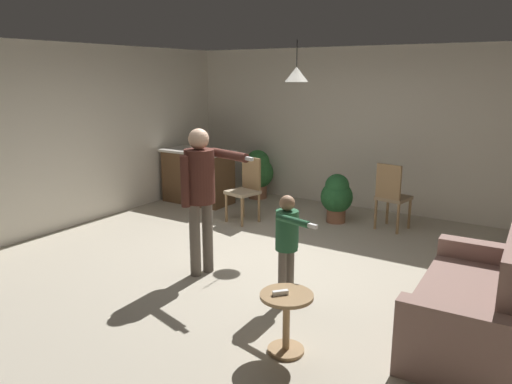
# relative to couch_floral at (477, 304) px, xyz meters

# --- Properties ---
(ground) EXTENTS (7.68, 7.68, 0.00)m
(ground) POSITION_rel_couch_floral_xyz_m (-2.57, 0.46, -0.33)
(ground) COLOR #B2A893
(wall_back) EXTENTS (6.40, 0.10, 2.70)m
(wall_back) POSITION_rel_couch_floral_xyz_m (-2.57, 3.66, 1.02)
(wall_back) COLOR silver
(wall_back) RESTS_ON ground
(wall_left) EXTENTS (0.10, 6.40, 2.70)m
(wall_left) POSITION_rel_couch_floral_xyz_m (-5.77, 0.46, 1.02)
(wall_left) COLOR silver
(wall_left) RESTS_ON ground
(couch_floral) EXTENTS (0.92, 1.83, 1.00)m
(couch_floral) POSITION_rel_couch_floral_xyz_m (0.00, 0.00, 0.00)
(couch_floral) COLOR #8C6B60
(couch_floral) RESTS_ON ground
(kitchen_counter) EXTENTS (1.26, 0.66, 0.95)m
(kitchen_counter) POSITION_rel_couch_floral_xyz_m (-5.02, 2.38, 0.15)
(kitchen_counter) COLOR brown
(kitchen_counter) RESTS_ON ground
(side_table_by_couch) EXTENTS (0.44, 0.44, 0.52)m
(side_table_by_couch) POSITION_rel_couch_floral_xyz_m (-1.29, -1.05, -0.00)
(side_table_by_couch) COLOR #99754C
(side_table_by_couch) RESTS_ON ground
(person_adult) EXTENTS (0.86, 0.47, 1.68)m
(person_adult) POSITION_rel_couch_floral_xyz_m (-2.90, -0.14, 0.71)
(person_adult) COLOR #60564C
(person_adult) RESTS_ON ground
(person_child) EXTENTS (0.55, 0.41, 1.12)m
(person_child) POSITION_rel_couch_floral_xyz_m (-1.72, -0.26, 0.36)
(person_child) COLOR #60564C
(person_child) RESTS_ON ground
(dining_chair_by_counter) EXTENTS (0.50, 0.50, 1.00)m
(dining_chair_by_counter) POSITION_rel_couch_floral_xyz_m (-3.65, 1.88, 0.21)
(dining_chair_by_counter) COLOR #99754C
(dining_chair_by_counter) RESTS_ON ground
(dining_chair_near_wall) EXTENTS (0.49, 0.49, 1.00)m
(dining_chair_near_wall) POSITION_rel_couch_floral_xyz_m (-1.60, 2.65, 0.21)
(dining_chair_near_wall) COLOR #99754C
(dining_chair_near_wall) RESTS_ON ground
(potted_plant_corner) EXTENTS (0.50, 0.50, 0.76)m
(potted_plant_corner) POSITION_rel_couch_floral_xyz_m (-2.43, 2.58, 0.09)
(potted_plant_corner) COLOR brown
(potted_plant_corner) RESTS_ON ground
(potted_plant_by_wall) EXTENTS (0.59, 0.59, 0.90)m
(potted_plant_by_wall) POSITION_rel_couch_floral_xyz_m (-4.29, 3.22, 0.16)
(potted_plant_by_wall) COLOR brown
(potted_plant_by_wall) RESTS_ON ground
(spare_remote_on_table) EXTENTS (0.11, 0.12, 0.04)m
(spare_remote_on_table) POSITION_rel_couch_floral_xyz_m (-1.32, -1.09, 0.21)
(spare_remote_on_table) COLOR white
(spare_remote_on_table) RESTS_ON side_table_by_couch
(ceiling_light_pendant) EXTENTS (0.32, 0.32, 0.55)m
(ceiling_light_pendant) POSITION_rel_couch_floral_xyz_m (-2.73, 1.75, 1.92)
(ceiling_light_pendant) COLOR silver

